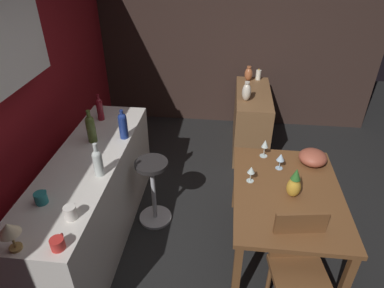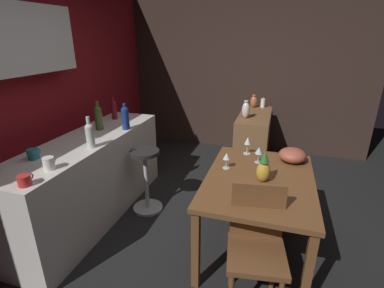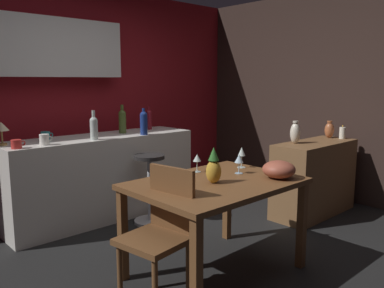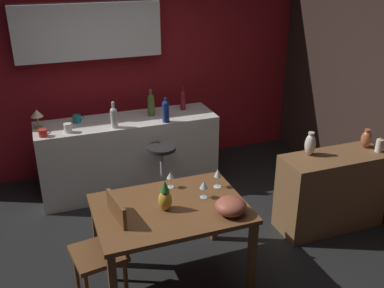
{
  "view_description": "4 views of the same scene",
  "coord_description": "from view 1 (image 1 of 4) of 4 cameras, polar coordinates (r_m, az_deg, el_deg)",
  "views": [
    {
      "loc": [
        -2.3,
        0.19,
        2.6
      ],
      "look_at": [
        0.32,
        0.48,
        0.91
      ],
      "focal_mm": 31.69,
      "sensor_mm": 36.0,
      "label": 1
    },
    {
      "loc": [
        -2.3,
        -0.45,
        1.89
      ],
      "look_at": [
        0.24,
        0.33,
        0.87
      ],
      "focal_mm": 26.65,
      "sensor_mm": 36.0,
      "label": 2
    },
    {
      "loc": [
        -2.15,
        -2.38,
        1.5
      ],
      "look_at": [
        0.52,
        0.5,
        0.86
      ],
      "focal_mm": 36.96,
      "sensor_mm": 36.0,
      "label": 3
    },
    {
      "loc": [
        -0.96,
        -3.36,
        2.68
      ],
      "look_at": [
        0.45,
        0.43,
        0.91
      ],
      "focal_mm": 40.72,
      "sensor_mm": 36.0,
      "label": 4
    }
  ],
  "objects": [
    {
      "name": "wine_bottle_ruby",
      "position": [
        3.64,
        -15.27,
        5.85
      ],
      "size": [
        0.07,
        0.07,
        0.29
      ],
      "color": "maroon",
      "rests_on": "kitchen_counter"
    },
    {
      "name": "cup_teal",
      "position": [
        2.73,
        -24.07,
        -8.28
      ],
      "size": [
        0.13,
        0.09,
        0.09
      ],
      "color": "teal",
      "rests_on": "kitchen_counter"
    },
    {
      "name": "wine_bottle_clear",
      "position": [
        2.8,
        -15.59,
        -2.84
      ],
      "size": [
        0.08,
        0.08,
        0.3
      ],
      "color": "silver",
      "rests_on": "kitchen_counter"
    },
    {
      "name": "wine_bottle_cobalt",
      "position": [
        3.25,
        -11.55,
        3.22
      ],
      "size": [
        0.08,
        0.08,
        0.29
      ],
      "color": "navy",
      "rests_on": "kitchen_counter"
    },
    {
      "name": "fruit_bowl",
      "position": [
        3.33,
        19.67,
        -2.14
      ],
      "size": [
        0.26,
        0.26,
        0.14
      ],
      "primitive_type": "ellipsoid",
      "color": "#9E4C38",
      "rests_on": "dining_table"
    },
    {
      "name": "wine_bottle_olive",
      "position": [
        3.26,
        -16.67,
        2.67
      ],
      "size": [
        0.08,
        0.08,
        0.32
      ],
      "color": "#475623",
      "rests_on": "kitchen_counter"
    },
    {
      "name": "vase_ceramic_ivory",
      "position": [
        4.18,
        9.16,
        8.67
      ],
      "size": [
        0.11,
        0.11,
        0.24
      ],
      "color": "beige",
      "rests_on": "sideboard_cabinet"
    },
    {
      "name": "wall_side_right",
      "position": [
        5.02,
        5.15,
        17.44
      ],
      "size": [
        0.1,
        4.4,
        2.6
      ],
      "primitive_type": "cube",
      "color": "#33231E",
      "rests_on": "ground_plane"
    },
    {
      "name": "cup_red",
      "position": [
        2.36,
        -21.68,
        -15.32
      ],
      "size": [
        0.12,
        0.09,
        0.08
      ],
      "color": "red",
      "rests_on": "kitchen_counter"
    },
    {
      "name": "wine_glass_left",
      "position": [
        3.15,
        14.7,
        -2.25
      ],
      "size": [
        0.07,
        0.07,
        0.16
      ],
      "color": "silver",
      "rests_on": "dining_table"
    },
    {
      "name": "dining_table",
      "position": [
        3.03,
        15.59,
        -8.91
      ],
      "size": [
        1.26,
        0.9,
        0.74
      ],
      "color": "brown",
      "rests_on": "ground_plane"
    },
    {
      "name": "cup_white",
      "position": [
        2.52,
        -19.77,
        -10.8
      ],
      "size": [
        0.12,
        0.09,
        0.1
      ],
      "color": "white",
      "rests_on": "kitchen_counter"
    },
    {
      "name": "pineapple_centerpiece",
      "position": [
        2.87,
        16.82,
        -6.54
      ],
      "size": [
        0.11,
        0.11,
        0.27
      ],
      "color": "gold",
      "rests_on": "dining_table"
    },
    {
      "name": "sideboard_cabinet",
      "position": [
        4.64,
        9.9,
        3.86
      ],
      "size": [
        1.1,
        0.44,
        0.82
      ],
      "primitive_type": "cube",
      "color": "brown",
      "rests_on": "ground_plane"
    },
    {
      "name": "pillar_candle_tall",
      "position": [
        4.86,
        11.11,
        11.34
      ],
      "size": [
        0.07,
        0.07,
        0.16
      ],
      "color": "white",
      "rests_on": "sideboard_cabinet"
    },
    {
      "name": "vase_copper",
      "position": [
        4.8,
        9.49,
        11.55
      ],
      "size": [
        0.11,
        0.11,
        0.2
      ],
      "color": "#B26038",
      "rests_on": "sideboard_cabinet"
    },
    {
      "name": "wine_glass_center",
      "position": [
        3.28,
        12.18,
        -0.07
      ],
      "size": [
        0.07,
        0.07,
        0.18
      ],
      "color": "silver",
      "rests_on": "dining_table"
    },
    {
      "name": "wine_glass_right",
      "position": [
        2.94,
        9.93,
        -4.43
      ],
      "size": [
        0.07,
        0.07,
        0.15
      ],
      "color": "silver",
      "rests_on": "dining_table"
    },
    {
      "name": "bar_stool",
      "position": [
        3.44,
        -6.52,
        -7.71
      ],
      "size": [
        0.34,
        0.34,
        0.73
      ],
      "color": "#262323",
      "rests_on": "ground_plane"
    },
    {
      "name": "ground_plane",
      "position": [
        3.48,
        7.61,
        -16.24
      ],
      "size": [
        9.0,
        9.0,
        0.0
      ],
      "primitive_type": "plane",
      "color": "black"
    },
    {
      "name": "kitchen_counter",
      "position": [
        3.36,
        -16.34,
        -8.89
      ],
      "size": [
        2.1,
        0.6,
        0.9
      ],
      "primitive_type": "cube",
      "color": "silver",
      "rests_on": "ground_plane"
    },
    {
      "name": "chair_near_window",
      "position": [
        2.75,
        17.45,
        -18.93
      ],
      "size": [
        0.46,
        0.46,
        0.92
      ],
      "color": "brown",
      "rests_on": "ground_plane"
    },
    {
      "name": "counter_lamp",
      "position": [
        2.38,
        -28.45,
        -12.67
      ],
      "size": [
        0.14,
        0.14,
        0.22
      ],
      "color": "#A58447",
      "rests_on": "kitchen_counter"
    }
  ]
}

